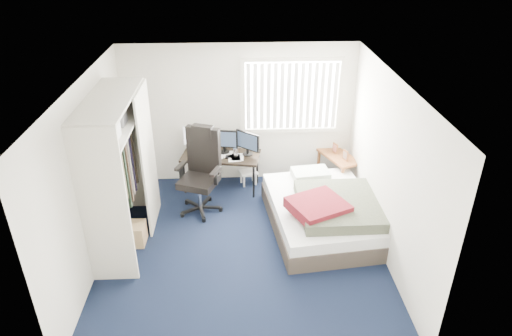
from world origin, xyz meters
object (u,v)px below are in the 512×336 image
object	(u,v)px
office_chair	(201,179)
bed	(324,212)
nightstand	(339,159)
desk	(221,152)

from	to	relation	value
office_chair	bed	world-z (taller)	office_chair
nightstand	bed	size ratio (longest dim) A/B	0.41
office_chair	nightstand	bearing A→B (deg)	16.36
nightstand	bed	xyz separation A→B (m)	(-0.48, -1.35, -0.21)
office_chair	nightstand	distance (m)	2.50
desk	nightstand	distance (m)	2.09
office_chair	nightstand	size ratio (longest dim) A/B	1.54
nightstand	bed	bearing A→B (deg)	-109.69
office_chair	bed	xyz separation A→B (m)	(1.91, -0.65, -0.26)
desk	office_chair	distance (m)	0.76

